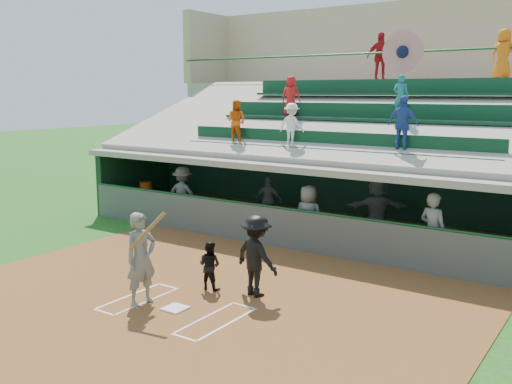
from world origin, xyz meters
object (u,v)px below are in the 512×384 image
Objects in this scene: batter_at_plate at (141,258)px; water_cooler at (146,188)px; white_table at (147,203)px; catcher at (210,265)px; home_plate at (175,308)px.

batter_at_plate is 9.06m from water_cooler.
white_table is at bearing -2.99° from water_cooler.
batter_at_plate reaches higher than catcher.
white_table is 0.52m from water_cooler.
catcher is (0.58, 1.43, -0.41)m from batter_at_plate.
catcher is at bearing -47.12° from white_table.
home_plate is 0.60× the size of white_table.
water_cooler is (-0.05, 0.00, 0.52)m from white_table.
batter_at_plate is at bearing 61.52° from catcher.
catcher is (-0.17, 1.29, 0.51)m from home_plate.
catcher is at bearing 67.90° from batter_at_plate.
batter_at_plate reaches higher than home_plate.
catcher is 1.46× the size of white_table.
batter_at_plate is 2.70× the size of white_table.
water_cooler is at bearing -42.36° from catcher.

